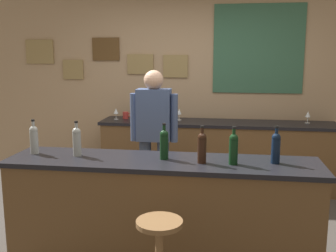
{
  "coord_description": "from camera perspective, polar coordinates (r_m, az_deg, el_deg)",
  "views": [
    {
      "loc": [
        0.53,
        -3.55,
        1.8
      ],
      "look_at": [
        -0.08,
        0.45,
        1.05
      ],
      "focal_mm": 42.34,
      "sensor_mm": 36.0,
      "label": 1
    }
  ],
  "objects": [
    {
      "name": "wine_bottle_c",
      "position": [
        3.3,
        -0.56,
        -2.49
      ],
      "size": [
        0.07,
        0.07,
        0.31
      ],
      "color": "black",
      "rests_on": "bar_counter"
    },
    {
      "name": "side_counter",
      "position": [
        5.37,
        6.95,
        -4.12
      ],
      "size": [
        3.1,
        0.56,
        0.9
      ],
      "color": "brown",
      "rests_on": "ground_plane"
    },
    {
      "name": "wine_bottle_f",
      "position": [
        3.29,
        15.27,
        -2.91
      ],
      "size": [
        0.07,
        0.07,
        0.31
      ],
      "color": "black",
      "rests_on": "bar_counter"
    },
    {
      "name": "bar_counter",
      "position": [
        3.46,
        -0.88,
        -12.25
      ],
      "size": [
        2.62,
        0.6,
        0.92
      ],
      "color": "brown",
      "rests_on": "ground_plane"
    },
    {
      "name": "wine_bottle_d",
      "position": [
        3.2,
        4.92,
        -2.97
      ],
      "size": [
        0.07,
        0.07,
        0.31
      ],
      "color": "black",
      "rests_on": "bar_counter"
    },
    {
      "name": "back_wall",
      "position": [
        5.61,
        3.26,
        6.56
      ],
      "size": [
        6.0,
        0.09,
        2.8
      ],
      "color": "tan",
      "rests_on": "ground_plane"
    },
    {
      "name": "wine_glass_c",
      "position": [
        5.44,
        -2.3,
        2.15
      ],
      "size": [
        0.07,
        0.07,
        0.16
      ],
      "color": "silver",
      "rests_on": "side_counter"
    },
    {
      "name": "wine_glass_d",
      "position": [
        5.36,
        1.62,
        2.03
      ],
      "size": [
        0.07,
        0.07,
        0.16
      ],
      "color": "silver",
      "rests_on": "side_counter"
    },
    {
      "name": "wine_glass_e",
      "position": [
        5.43,
        19.51,
        1.54
      ],
      "size": [
        0.07,
        0.07,
        0.16
      ],
      "color": "silver",
      "rests_on": "side_counter"
    },
    {
      "name": "coffee_mug",
      "position": [
        5.51,
        -6.1,
        1.55
      ],
      "size": [
        0.13,
        0.08,
        0.09
      ],
      "color": "#B2332D",
      "rests_on": "side_counter"
    },
    {
      "name": "bartender",
      "position": [
        4.3,
        -2.02,
        -1.08
      ],
      "size": [
        0.52,
        0.21,
        1.62
      ],
      "color": "#384766",
      "rests_on": "ground_plane"
    },
    {
      "name": "wine_bottle_e",
      "position": [
        3.19,
        9.41,
        -3.1
      ],
      "size": [
        0.07,
        0.07,
        0.31
      ],
      "color": "black",
      "rests_on": "bar_counter"
    },
    {
      "name": "ground_plane",
      "position": [
        4.01,
        0.11,
        -16.15
      ],
      "size": [
        10.0,
        10.0,
        0.0
      ],
      "primitive_type": "plane",
      "color": "#423D38"
    },
    {
      "name": "wine_bottle_a",
      "position": [
        3.68,
        -18.73,
        -1.71
      ],
      "size": [
        0.07,
        0.07,
        0.31
      ],
      "color": "#999E99",
      "rests_on": "bar_counter"
    },
    {
      "name": "wine_bottle_b",
      "position": [
        3.5,
        -12.99,
        -2.04
      ],
      "size": [
        0.07,
        0.07,
        0.31
      ],
      "color": "#999E99",
      "rests_on": "bar_counter"
    },
    {
      "name": "wine_glass_b",
      "position": [
        5.47,
        -4.73,
        2.17
      ],
      "size": [
        0.07,
        0.07,
        0.16
      ],
      "color": "silver",
      "rests_on": "side_counter"
    },
    {
      "name": "wine_glass_a",
      "position": [
        5.46,
        -7.5,
        2.1
      ],
      "size": [
        0.07,
        0.07,
        0.16
      ],
      "color": "silver",
      "rests_on": "side_counter"
    },
    {
      "name": "bar_stool",
      "position": [
        2.85,
        -1.23,
        -17.48
      ],
      "size": [
        0.32,
        0.32,
        0.68
      ],
      "color": "brown",
      "rests_on": "ground_plane"
    }
  ]
}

